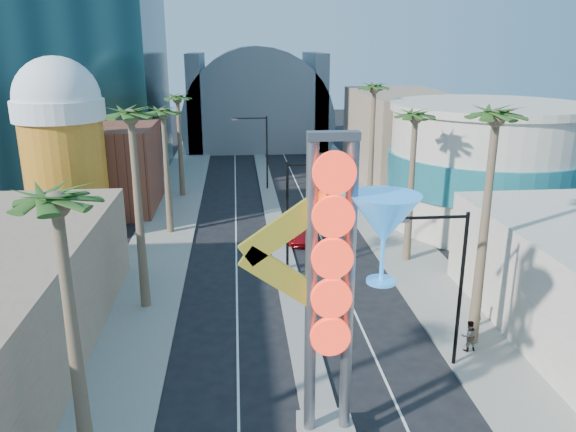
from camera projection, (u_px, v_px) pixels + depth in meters
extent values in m
cube|color=gray|center=(171.00, 215.00, 52.14)|extent=(5.00, 100.00, 0.15)
cube|color=gray|center=(372.00, 210.00, 53.83)|extent=(5.00, 100.00, 0.15)
cube|color=gray|center=(271.00, 204.00, 55.84)|extent=(1.60, 84.00, 0.15)
cube|color=brown|center=(103.00, 168.00, 53.26)|extent=(10.00, 10.00, 8.00)
cube|color=#8F705C|center=(402.00, 136.00, 65.32)|extent=(10.00, 20.00, 10.00)
cylinder|color=#BC5919|center=(67.00, 178.00, 45.27)|extent=(6.40, 6.40, 10.00)
cylinder|color=white|center=(59.00, 110.00, 43.67)|extent=(7.00, 7.00, 1.60)
sphere|color=white|center=(57.00, 100.00, 43.44)|extent=(6.60, 6.60, 6.60)
cylinder|color=#BEB5A1|center=(484.00, 169.00, 48.37)|extent=(16.00, 16.00, 10.00)
cylinder|color=teal|center=(484.00, 169.00, 48.37)|extent=(16.60, 16.60, 3.00)
cylinder|color=#BEB5A1|center=(491.00, 107.00, 46.81)|extent=(16.60, 16.60, 0.60)
cylinder|color=slate|center=(257.00, 120.00, 87.03)|extent=(22.00, 16.00, 22.00)
cube|color=slate|center=(197.00, 101.00, 85.34)|extent=(2.00, 16.00, 14.00)
cube|color=slate|center=(314.00, 100.00, 86.94)|extent=(2.00, 16.00, 14.00)
cylinder|color=slate|center=(311.00, 296.00, 20.59)|extent=(0.44, 0.44, 12.00)
cylinder|color=slate|center=(348.00, 295.00, 20.71)|extent=(0.44, 0.44, 12.00)
cube|color=slate|center=(334.00, 136.00, 18.91)|extent=(1.80, 0.50, 0.30)
cylinder|color=red|center=(334.00, 173.00, 18.93)|extent=(1.50, 0.25, 1.50)
cylinder|color=red|center=(333.00, 217.00, 19.39)|extent=(1.50, 0.25, 1.50)
cylinder|color=red|center=(332.00, 258.00, 19.84)|extent=(1.50, 0.25, 1.50)
cylinder|color=red|center=(331.00, 298.00, 20.30)|extent=(1.50, 0.25, 1.50)
cylinder|color=red|center=(330.00, 336.00, 20.76)|extent=(1.50, 0.25, 1.50)
cube|color=yellow|center=(286.00, 227.00, 19.71)|extent=(3.47, 0.25, 2.80)
cube|color=yellow|center=(286.00, 280.00, 20.30)|extent=(3.47, 0.25, 2.80)
cone|color=#2A8FEE|center=(384.00, 219.00, 19.96)|extent=(2.60, 2.60, 1.80)
cylinder|color=#2A8FEE|center=(382.00, 261.00, 20.43)|extent=(0.16, 0.16, 1.60)
cylinder|color=#2A8FEE|center=(381.00, 281.00, 20.67)|extent=(1.10, 1.10, 0.12)
cylinder|color=black|center=(287.00, 221.00, 37.56)|extent=(0.18, 0.18, 8.00)
cube|color=black|center=(315.00, 165.00, 36.60)|extent=(3.60, 0.12, 0.12)
cube|color=slate|center=(339.00, 166.00, 36.77)|extent=(0.60, 0.25, 0.18)
cylinder|color=black|center=(267.00, 154.00, 60.39)|extent=(0.18, 0.18, 8.00)
cube|color=black|center=(250.00, 118.00, 59.11)|extent=(3.60, 0.12, 0.12)
cube|color=slate|center=(234.00, 119.00, 59.00)|extent=(0.60, 0.25, 0.18)
cylinder|color=black|center=(460.00, 292.00, 26.78)|extent=(0.18, 0.18, 8.00)
cube|color=black|center=(433.00, 217.00, 25.52)|extent=(3.24, 0.12, 0.12)
cube|color=slate|center=(402.00, 220.00, 25.42)|extent=(0.60, 0.25, 0.18)
cylinder|color=brown|center=(75.00, 352.00, 19.27)|extent=(0.40, 0.40, 10.50)
sphere|color=#224416|center=(56.00, 205.00, 17.72)|extent=(2.40, 2.40, 2.40)
cylinder|color=brown|center=(139.00, 217.00, 32.44)|extent=(0.40, 0.40, 11.50)
sphere|color=#224416|center=(131.00, 117.00, 30.74)|extent=(2.40, 2.40, 2.40)
cylinder|color=brown|center=(167.00, 175.00, 45.98)|extent=(0.40, 0.40, 10.00)
sphere|color=#224416|center=(163.00, 114.00, 44.50)|extent=(2.40, 2.40, 2.40)
cylinder|color=brown|center=(180.00, 149.00, 57.39)|extent=(0.40, 0.40, 10.00)
sphere|color=#224416|center=(177.00, 99.00, 55.92)|extent=(2.40, 2.40, 2.40)
cylinder|color=brown|center=(483.00, 238.00, 28.25)|extent=(0.40, 0.40, 12.00)
sphere|color=#224416|center=(496.00, 118.00, 26.48)|extent=(2.40, 2.40, 2.40)
cylinder|color=brown|center=(411.00, 192.00, 39.89)|extent=(0.40, 0.40, 10.50)
sphere|color=#224416|center=(416.00, 118.00, 38.34)|extent=(2.40, 2.40, 2.40)
cylinder|color=brown|center=(371.00, 153.00, 51.16)|extent=(0.40, 0.40, 11.50)
sphere|color=#224416|center=(374.00, 89.00, 49.46)|extent=(2.40, 2.40, 2.40)
imported|color=maroon|center=(301.00, 231.00, 45.68)|extent=(2.74, 5.49, 1.49)
imported|color=gray|center=(478.00, 313.00, 31.39)|extent=(0.65, 0.55, 1.52)
imported|color=gray|center=(469.00, 336.00, 28.85)|extent=(0.88, 0.72, 1.66)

